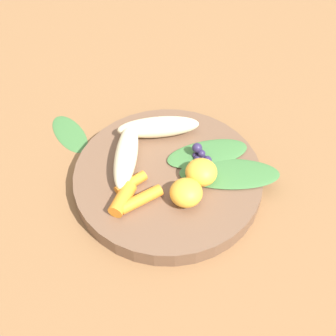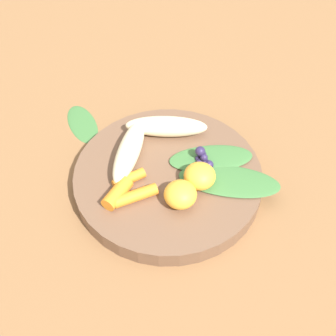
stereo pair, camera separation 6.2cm
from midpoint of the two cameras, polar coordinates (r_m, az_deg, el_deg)
name	(u,v)px [view 2 (the right image)]	position (r m, az deg, el deg)	size (l,w,h in m)	color
ground_plane	(168,184)	(0.65, 2.74, -2.23)	(2.40, 2.40, 0.00)	brown
bowl	(168,179)	(0.64, 2.78, -1.51)	(0.26, 0.26, 0.03)	brown
banana_peeled_left	(129,151)	(0.64, -2.13, 2.04)	(0.12, 0.03, 0.03)	beige
banana_peeled_right	(166,126)	(0.67, 2.45, 5.09)	(0.12, 0.03, 0.03)	beige
orange_segment_near	(200,176)	(0.61, 6.92, -1.17)	(0.04, 0.04, 0.03)	#F4A833
orange_segment_far	(178,195)	(0.59, 4.26, -3.61)	(0.04, 0.04, 0.03)	#F4A833
carrot_front	(129,179)	(0.61, -2.02, -1.62)	(0.01, 0.01, 0.05)	orange
carrot_mid_left	(117,193)	(0.59, -3.42, -3.38)	(0.02, 0.02, 0.05)	orange
carrot_mid_right	(135,196)	(0.59, -1.14, -3.66)	(0.02, 0.02, 0.06)	orange
blueberry_pile	(203,158)	(0.64, 7.16, 1.12)	(0.02, 0.03, 0.03)	#2D234C
kale_leaf_left	(229,181)	(0.63, 10.53, -1.77)	(0.14, 0.06, 0.01)	#3D7038
kale_leaf_right	(211,158)	(0.65, 8.16, 1.08)	(0.12, 0.05, 0.01)	#3D7038
kale_leaf_stray	(82,123)	(0.74, -8.37, 5.50)	(0.09, 0.04, 0.01)	#3D7038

